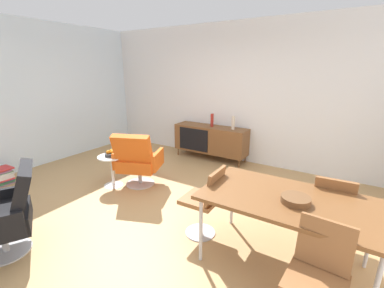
% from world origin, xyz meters
% --- Properties ---
extents(ground_plane, '(8.32, 8.32, 0.00)m').
position_xyz_m(ground_plane, '(0.00, 0.00, 0.00)').
color(ground_plane, tan).
extents(wall_back, '(6.80, 0.12, 2.80)m').
position_xyz_m(wall_back, '(0.00, 2.60, 1.40)').
color(wall_back, white).
rests_on(wall_back, ground_plane).
extents(wall_window_left, '(0.12, 5.60, 2.80)m').
position_xyz_m(wall_window_left, '(-3.20, 0.00, 1.40)').
color(wall_window_left, silver).
rests_on(wall_window_left, ground_plane).
extents(sideboard, '(1.60, 0.45, 0.72)m').
position_xyz_m(sideboard, '(-0.39, 2.30, 0.44)').
color(sideboard, brown).
rests_on(sideboard, ground_plane).
extents(vase_cobalt, '(0.06, 0.06, 0.27)m').
position_xyz_m(vase_cobalt, '(-0.36, 2.30, 0.86)').
color(vase_cobalt, maroon).
rests_on(vase_cobalt, sideboard).
extents(vase_sculptural_dark, '(0.07, 0.07, 0.27)m').
position_xyz_m(vase_sculptural_dark, '(0.12, 2.30, 0.86)').
color(vase_sculptural_dark, beige).
rests_on(vase_sculptural_dark, sideboard).
extents(dining_table, '(1.60, 0.90, 0.74)m').
position_xyz_m(dining_table, '(1.73, -0.13, 0.70)').
color(dining_table, brown).
rests_on(dining_table, ground_plane).
extents(wooden_bowl_on_table, '(0.26, 0.26, 0.06)m').
position_xyz_m(wooden_bowl_on_table, '(1.81, -0.19, 0.77)').
color(wooden_bowl_on_table, brown).
rests_on(wooden_bowl_on_table, dining_table).
extents(dining_chair_back_right, '(0.42, 0.44, 0.86)m').
position_xyz_m(dining_chair_back_right, '(2.09, 0.43, 0.47)').
color(dining_chair_back_right, brown).
rests_on(dining_chair_back_right, ground_plane).
extents(dining_chair_near_window, '(0.43, 0.41, 0.86)m').
position_xyz_m(dining_chair_near_window, '(0.84, -0.13, 0.47)').
color(dining_chair_near_window, brown).
rests_on(dining_chair_near_window, ground_plane).
extents(dining_chair_front_right, '(0.43, 0.45, 0.86)m').
position_xyz_m(dining_chair_front_right, '(2.09, -0.69, 0.47)').
color(dining_chair_front_right, brown).
rests_on(dining_chair_front_right, ground_plane).
extents(lounge_chair_red, '(0.86, 0.83, 0.95)m').
position_xyz_m(lounge_chair_red, '(-0.76, 0.45, 0.47)').
color(lounge_chair_red, '#D85919').
rests_on(lounge_chair_red, ground_plane).
extents(armchair_black_shell, '(0.88, 0.86, 0.95)m').
position_xyz_m(armchair_black_shell, '(-0.79, -1.47, 0.47)').
color(armchair_black_shell, black).
rests_on(armchair_black_shell, ground_plane).
extents(side_table_round, '(0.44, 0.44, 0.52)m').
position_xyz_m(side_table_round, '(-1.14, 0.24, 0.32)').
color(side_table_round, white).
rests_on(side_table_round, ground_plane).
extents(fruit_bowl, '(0.20, 0.20, 0.11)m').
position_xyz_m(fruit_bowl, '(-1.14, 0.24, 0.56)').
color(fruit_bowl, '#262628').
rests_on(fruit_bowl, side_table_round).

